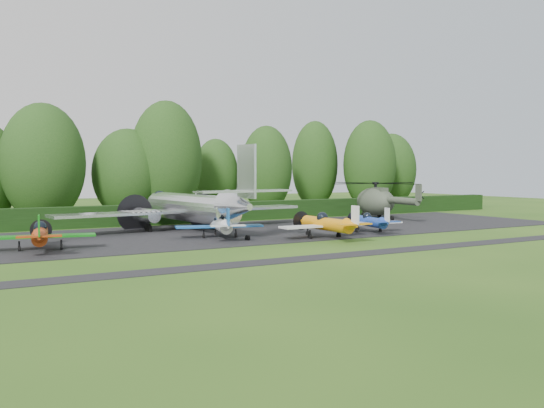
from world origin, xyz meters
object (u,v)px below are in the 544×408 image
helicopter (376,199)px  sign_board (402,203)px  transport_plane (192,207)px  light_plane_white (220,225)px  light_plane_red (40,235)px  light_plane_orange (327,224)px  light_plane_blue (370,221)px

helicopter → sign_board: 9.54m
helicopter → transport_plane: bearing=179.5°
transport_plane → light_plane_white: size_ratio=3.27×
light_plane_red → light_plane_white: (13.55, 0.73, -0.03)m
transport_plane → sign_board: transport_plane is taller
helicopter → sign_board: bearing=22.0°
light_plane_orange → light_plane_blue: size_ratio=1.20×
light_plane_red → helicopter: helicopter is taller
light_plane_orange → light_plane_white: bearing=148.0°
transport_plane → light_plane_white: transport_plane is taller
transport_plane → light_plane_white: 6.46m
transport_plane → helicopter: bearing=12.9°
light_plane_red → light_plane_orange: bearing=-20.1°
light_plane_blue → sign_board: bearing=29.0°
transport_plane → light_plane_blue: 15.51m
light_plane_white → sign_board: light_plane_white is taller
light_plane_red → light_plane_blue: (26.53, -1.79, -0.14)m
light_plane_blue → light_plane_red: bearing=163.8°
transport_plane → helicopter: 23.53m
light_plane_white → light_plane_blue: bearing=-26.9°
light_plane_orange → helicopter: helicopter is taller
light_plane_red → light_plane_orange: size_ratio=0.96×
transport_plane → light_plane_red: transport_plane is taller
light_plane_red → helicopter: (37.21, 10.12, 1.04)m
transport_plane → light_plane_red: 15.62m
light_plane_red → sign_board: bearing=7.9°
sign_board → light_plane_orange: bearing=-141.8°
light_plane_blue → helicopter: (10.68, 11.91, 1.18)m
light_plane_blue → sign_board: size_ratio=2.06×
sign_board → transport_plane: bearing=-164.7°
light_plane_blue → light_plane_orange: bearing=-174.9°
light_plane_orange → sign_board: (24.74, 18.46, 0.01)m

